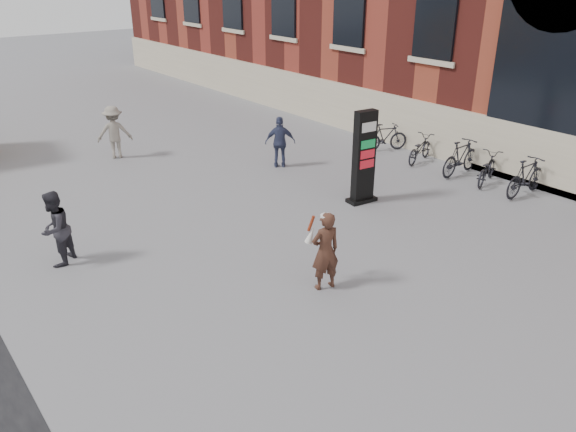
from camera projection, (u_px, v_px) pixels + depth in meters
ground at (278, 284)px, 11.71m from camera, size 100.00×100.00×0.00m
info_pylon at (364, 158)px, 15.28m from camera, size 0.87×0.51×2.59m
woman at (325, 250)px, 11.26m from camera, size 0.73×0.69×1.69m
pedestrian_a at (55, 229)px, 12.19m from camera, size 1.05×1.03×1.70m
pedestrian_b at (114, 132)px, 19.04m from camera, size 1.32×1.06×1.79m
pedestrian_c at (280, 142)px, 18.18m from camera, size 1.04×0.89×1.67m
bike_3 at (526, 177)px, 16.02m from camera, size 1.85×0.53×1.11m
bike_4 at (487, 169)px, 16.97m from camera, size 1.84×1.15×0.91m
bike_5 at (461, 157)px, 17.62m from camera, size 1.90×0.63×1.13m
bike_6 at (420, 149)px, 18.84m from camera, size 1.79×1.05×0.89m
bike_7 at (385, 137)px, 19.93m from camera, size 1.69×1.08×0.99m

